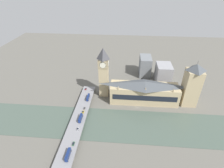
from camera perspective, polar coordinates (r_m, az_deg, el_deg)
ground_plane at (r=219.67m, az=8.22°, el=-7.65°), size 600.00×600.00×0.00m
river_water at (r=197.06m, az=8.57°, el=-13.33°), size 49.25×360.00×0.30m
parliament_hall at (r=223.22m, az=10.42°, el=-2.46°), size 23.46×84.43×29.28m
clock_tower at (r=221.30m, az=-2.77°, el=4.22°), size 12.89×12.89×66.57m
victoria_tower at (r=229.31m, az=24.55°, el=-0.27°), size 17.83×17.83×58.98m
road_bridge at (r=199.52m, az=-10.94°, el=-11.29°), size 130.49×16.11×5.24m
double_decker_bus_lead at (r=223.44m, az=-7.81°, el=-4.29°), size 11.49×2.53×4.61m
double_decker_bus_mid at (r=166.95m, az=-14.18°, el=-21.42°), size 11.87×2.60×4.70m
double_decker_bus_rear at (r=195.42m, az=-10.24°, el=-10.85°), size 11.33×2.64×4.75m
car_northbound_lead at (r=205.15m, az=-9.43°, el=-9.00°), size 4.35×1.92×1.38m
car_northbound_mid at (r=187.20m, az=-11.09°, el=-14.19°), size 3.97×1.75×1.38m
car_northbound_tail at (r=175.56m, az=-12.47°, el=-18.48°), size 4.62×1.75×1.45m
car_southbound_lead at (r=242.63m, az=-8.56°, el=-1.60°), size 4.43×1.82×1.52m
car_southbound_mid at (r=209.82m, az=-8.96°, el=-7.85°), size 4.36×1.87×1.35m
city_block_west at (r=285.12m, az=10.73°, el=5.82°), size 29.19×17.39×30.66m
city_block_center at (r=270.85m, az=16.37°, el=3.26°), size 28.00×21.35×28.45m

